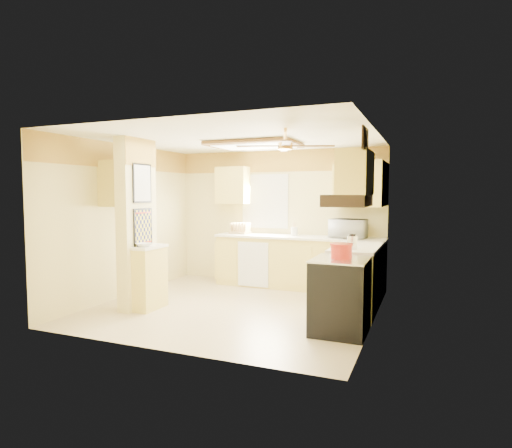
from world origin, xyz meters
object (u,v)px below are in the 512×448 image
at_px(microwave, 348,229).
at_px(stove, 340,295).
at_px(kettle, 352,242).
at_px(dutch_oven, 341,251).
at_px(bowl, 144,245).

bearing_deg(microwave, stove, 105.90).
bearing_deg(stove, kettle, 88.78).
height_order(stove, dutch_oven, dutch_oven).
bearing_deg(kettle, stove, -91.22).
xyz_separation_m(microwave, dutch_oven, (0.29, -2.15, -0.09)).
distance_m(stove, bowl, 2.84).
bearing_deg(dutch_oven, bowl, -177.27).
xyz_separation_m(bowl, dutch_oven, (2.80, 0.13, 0.04)).
xyz_separation_m(stove, microwave, (-0.29, 2.15, 0.64)).
bearing_deg(bowl, dutch_oven, 2.73).
relative_size(microwave, kettle, 2.77).
distance_m(microwave, dutch_oven, 2.17).
xyz_separation_m(microwave, kettle, (0.30, -1.43, -0.06)).
bearing_deg(microwave, dutch_oven, 105.98).
relative_size(stove, bowl, 4.26).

